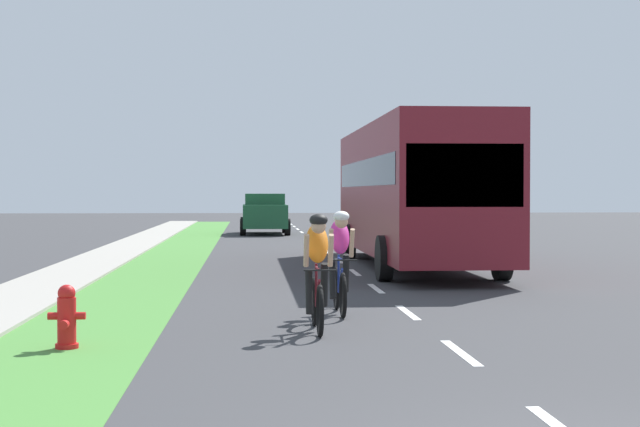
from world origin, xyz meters
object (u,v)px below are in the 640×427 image
suv_dark_green (265,213)px  bus_maroon (413,187)px  fire_hydrant_red (67,317)px  cyclist_lead (317,271)px  cyclist_trailing (340,261)px

suv_dark_green → bus_maroon: bearing=-80.0°
fire_hydrant_red → suv_dark_green: suv_dark_green is taller
cyclist_lead → bus_maroon: bus_maroon is taller
cyclist_trailing → bus_maroon: bearing=73.6°
fire_hydrant_red → cyclist_lead: 3.32m
cyclist_trailing → bus_maroon: 9.58m
fire_hydrant_red → bus_maroon: 13.71m
cyclist_lead → cyclist_trailing: size_ratio=1.00×
cyclist_trailing → suv_dark_green: bearing=91.4°
cyclist_lead → suv_dark_green: suv_dark_green is taller
fire_hydrant_red → bus_maroon: (6.23, 12.10, 1.61)m
bus_maroon → suv_dark_green: (-3.36, 19.10, -1.03)m
fire_hydrant_red → cyclist_trailing: size_ratio=0.44×
suv_dark_green → cyclist_trailing: bearing=-88.6°
suv_dark_green → fire_hydrant_red: bearing=-95.3°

